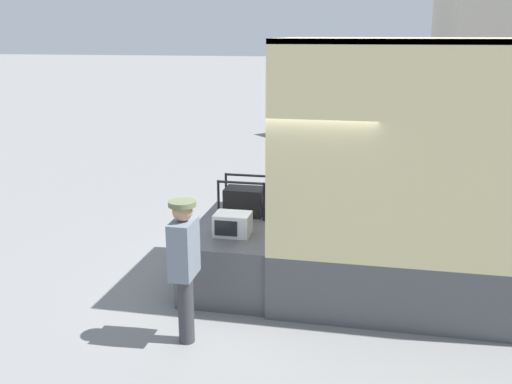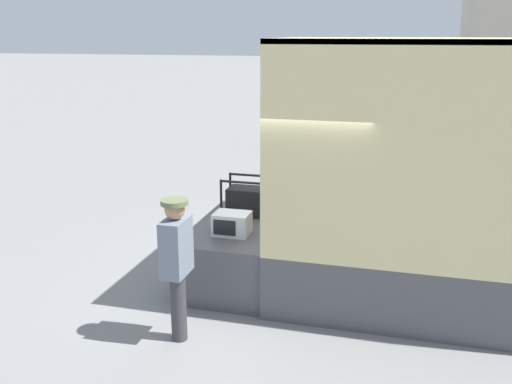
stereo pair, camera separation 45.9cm
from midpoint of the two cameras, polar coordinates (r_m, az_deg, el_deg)
ground_plane at (r=8.21m, az=4.03°, el=-9.07°), size 160.00×160.00×0.00m
tailgate_deck at (r=8.17m, az=-0.06°, el=-6.01°), size 1.20×2.13×0.82m
microwave at (r=7.59m, az=-0.68°, el=-3.21°), size 0.47×0.37×0.30m
portable_generator at (r=8.40m, az=0.84°, el=-0.89°), size 0.71×0.47×0.56m
worker_person at (r=6.40m, az=-5.91°, el=-6.40°), size 0.30×0.44×1.68m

